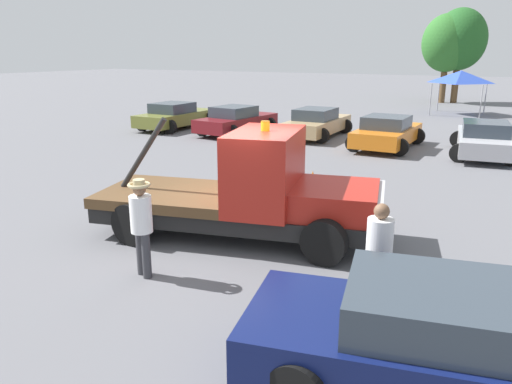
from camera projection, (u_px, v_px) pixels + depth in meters
ground_plane at (236, 235)px, 10.83m from camera, size 160.00×160.00×0.00m
tow_truck at (252, 194)px, 10.47m from camera, size 6.32×3.43×2.51m
foreground_car at (455, 344)px, 5.67m from camera, size 5.25×2.90×1.34m
person_near_truck at (379, 252)px, 7.35m from camera, size 0.39×0.39×1.75m
person_at_hood at (141, 220)px, 8.62m from camera, size 0.39×0.39×1.77m
parked_car_olive at (175, 116)px, 25.72m from camera, size 2.51×4.65×1.34m
parked_car_maroon at (236, 120)px, 24.07m from camera, size 2.75×4.70×1.34m
parked_car_tan at (317, 123)px, 23.18m from camera, size 2.40×4.74×1.34m
parked_car_orange at (387, 132)px, 20.49m from camera, size 2.53×4.39×1.34m
parked_car_silver at (484, 139)px, 18.90m from camera, size 2.80×4.85×1.34m
canopy_tent_blue at (461, 77)px, 31.10m from camera, size 2.96×2.96×2.72m
tree_left at (460, 40)px, 37.63m from camera, size 3.94×3.94×7.03m
tree_center at (447, 43)px, 37.78m from camera, size 3.72×3.72×6.65m
traffic_cone at (313, 181)px, 14.39m from camera, size 0.40×0.40×0.55m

